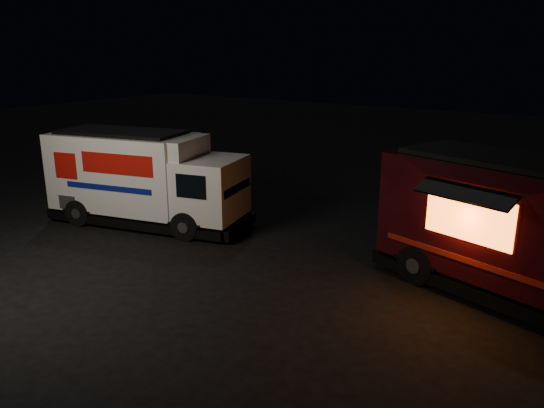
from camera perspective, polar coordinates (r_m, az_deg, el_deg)
The scene contains 3 objects.
ground at distance 14.55m, azimuth -10.67°, elevation -6.06°, with size 80.00×80.00×0.00m, color black.
white_truck at distance 17.37m, azimuth -13.22°, elevation 2.68°, with size 6.60×2.25×2.99m, color white, non-canonical shape.
red_truck at distance 12.92m, azimuth 26.09°, elevation -2.85°, with size 6.86×2.52×3.19m, color #370A0E, non-canonical shape.
Camera 1 is at (9.69, -9.36, 5.49)m, focal length 35.00 mm.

